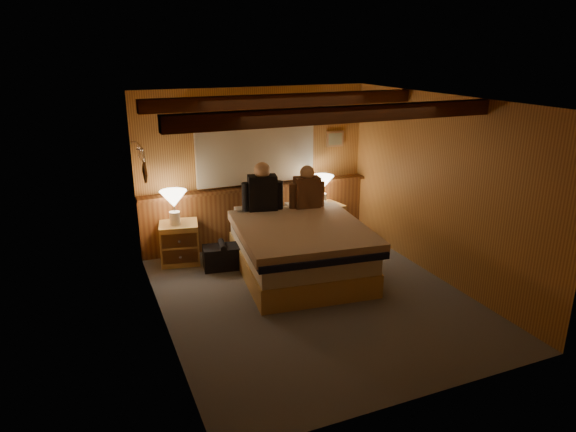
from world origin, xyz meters
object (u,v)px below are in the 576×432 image
nightstand_left (180,243)px  lamp_left (174,201)px  duffel_bag (223,257)px  lamp_right (322,184)px  person_right (307,190)px  bed (299,248)px  nightstand_right (324,222)px  person_left (262,190)px

nightstand_left → lamp_left: size_ratio=1.26×
nightstand_left → duffel_bag: nightstand_left is taller
lamp_right → person_right: bearing=-138.2°
bed → nightstand_left: bearing=151.0°
nightstand_right → duffel_bag: size_ratio=1.05×
nightstand_left → duffel_bag: 0.68m
lamp_left → nightstand_left: bearing=34.5°
nightstand_left → person_left: 1.40m
person_left → person_right: 0.65m
person_left → nightstand_left: bearing=-179.3°
bed → nightstand_right: size_ratio=3.73×
person_left → person_right: person_left is taller
bed → person_left: (-0.23, 0.77, 0.63)m
bed → nightstand_left: (-1.42, 1.01, -0.08)m
nightstand_left → nightstand_right: same height
person_right → duffel_bag: bearing=-169.7°
bed → duffel_bag: bearing=154.6°
nightstand_left → duffel_bag: (0.50, -0.44, -0.13)m
nightstand_right → person_left: (-1.11, -0.24, 0.71)m
bed → person_left: 1.02m
lamp_right → person_right: 0.61m
lamp_right → person_left: person_left is taller
person_right → bed: bearing=-115.1°
bed → person_right: person_right is taller
bed → lamp_left: (-1.46, 0.98, 0.56)m
bed → lamp_left: 1.84m
lamp_left → person_right: bearing=-10.3°
nightstand_left → person_right: bearing=-0.8°
person_left → duffel_bag: 1.09m
lamp_left → duffel_bag: size_ratio=0.84×
bed → nightstand_right: 1.34m
lamp_right → person_right: size_ratio=0.71×
person_left → lamp_left: bearing=-177.5°
nightstand_right → lamp_left: 2.42m
bed → person_right: 0.96m
bed → nightstand_right: bearing=55.6°
lamp_left → lamp_right: lamp_left is taller
nightstand_left → person_left: person_left is taller
bed → lamp_right: 1.45m
nightstand_right → person_left: person_left is taller
person_left → duffel_bag: bearing=-151.3°
nightstand_right → nightstand_left: bearing=170.4°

